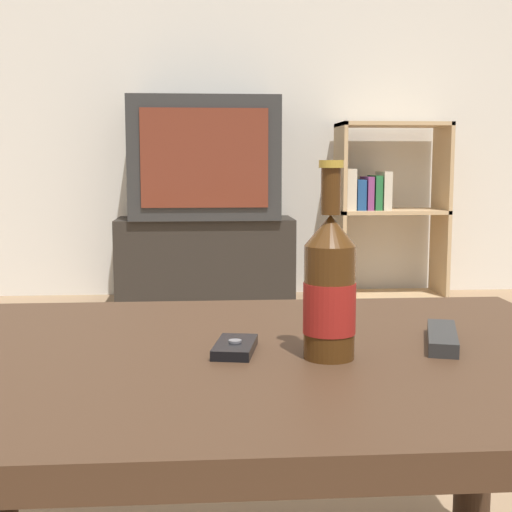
# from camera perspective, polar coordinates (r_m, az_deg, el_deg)

# --- Properties ---
(back_wall) EXTENTS (8.00, 0.05, 2.60)m
(back_wall) POSITION_cam_1_polar(r_m,az_deg,el_deg) (4.03, -3.39, 15.56)
(back_wall) COLOR silver
(back_wall) RESTS_ON ground_plane
(coffee_table) EXTENTS (1.02, 0.74, 0.47)m
(coffee_table) POSITION_cam_1_polar(r_m,az_deg,el_deg) (1.03, -0.31, -11.39)
(coffee_table) COLOR #422B1C
(coffee_table) RESTS_ON ground_plane
(tv_stand) EXTENTS (0.92, 0.36, 0.44)m
(tv_stand) POSITION_cam_1_polar(r_m,az_deg,el_deg) (3.77, -4.07, -0.32)
(tv_stand) COLOR #28231E
(tv_stand) RESTS_ON ground_plane
(television) EXTENTS (0.76, 0.42, 0.62)m
(television) POSITION_cam_1_polar(r_m,az_deg,el_deg) (3.73, -4.15, 7.79)
(television) COLOR #2D2D2D
(television) RESTS_ON tv_stand
(bookshelf) EXTENTS (0.58, 0.30, 0.94)m
(bookshelf) POSITION_cam_1_polar(r_m,az_deg,el_deg) (3.91, 10.17, 3.97)
(bookshelf) COLOR tan
(bookshelf) RESTS_ON ground_plane
(beer_bottle) EXTENTS (0.07, 0.07, 0.26)m
(beer_bottle) POSITION_cam_1_polar(r_m,az_deg,el_deg) (0.95, 5.91, -2.62)
(beer_bottle) COLOR #47280F
(beer_bottle) RESTS_ON coffee_table
(cell_phone) EXTENTS (0.07, 0.11, 0.02)m
(cell_phone) POSITION_cam_1_polar(r_m,az_deg,el_deg) (0.99, -1.69, -7.29)
(cell_phone) COLOR black
(cell_phone) RESTS_ON coffee_table
(remote_control) EXTENTS (0.09, 0.16, 0.02)m
(remote_control) POSITION_cam_1_polar(r_m,az_deg,el_deg) (1.07, 14.68, -6.33)
(remote_control) COLOR #282828
(remote_control) RESTS_ON coffee_table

